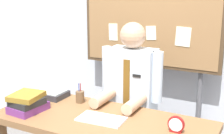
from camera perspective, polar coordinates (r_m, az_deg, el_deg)
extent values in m
cube|color=silver|center=(3.19, 8.11, 8.57)|extent=(6.40, 0.08, 2.70)
cube|color=brown|center=(2.36, -1.81, -9.70)|extent=(1.59, 0.68, 0.05)
cube|color=brown|center=(3.11, -11.20, -11.19)|extent=(0.07, 0.07, 0.68)
cube|color=silver|center=(2.77, 3.56, -3.96)|extent=(0.40, 0.22, 0.71)
sphere|color=tan|center=(2.66, 3.72, 5.66)|extent=(0.22, 0.22, 0.22)
cylinder|color=silver|center=(2.81, -0.85, -0.61)|extent=(0.09, 0.09, 0.42)
cylinder|color=silver|center=(2.63, 8.01, -1.81)|extent=(0.09, 0.09, 0.42)
cylinder|color=tan|center=(2.62, -1.61, -5.49)|extent=(0.09, 0.30, 0.09)
cylinder|color=tan|center=(2.50, 4.04, -6.49)|extent=(0.09, 0.30, 0.09)
cube|color=brown|center=(2.65, 2.57, -3.56)|extent=(0.06, 0.01, 0.46)
cube|color=black|center=(2.59, 4.40, -1.60)|extent=(0.07, 0.01, 0.02)
cube|color=#4C3823|center=(3.00, 6.87, 10.64)|extent=(1.34, 0.05, 1.13)
cube|color=olive|center=(2.98, 6.79, 10.63)|extent=(1.28, 0.04, 1.07)
cylinder|color=#59595E|center=(3.44, -1.07, -5.96)|extent=(0.04, 0.04, 0.94)
cylinder|color=#59595E|center=(3.12, 14.96, -8.64)|extent=(0.04, 0.04, 0.94)
cube|color=#F4EFCC|center=(3.14, 0.22, 6.22)|extent=(0.10, 0.00, 0.17)
cube|color=silver|center=(2.98, 6.94, 6.01)|extent=(0.10, 0.00, 0.14)
cube|color=#F4EFCC|center=(2.89, 12.50, 5.27)|extent=(0.14, 0.00, 0.18)
cube|color=#72337F|center=(2.55, -14.63, -7.01)|extent=(0.22, 0.28, 0.06)
cube|color=#262626|center=(2.52, -14.84, -6.01)|extent=(0.22, 0.24, 0.05)
cube|color=olive|center=(2.52, -14.96, -4.99)|extent=(0.24, 0.26, 0.04)
cube|color=silver|center=(2.33, -1.91, -9.21)|extent=(0.35, 0.21, 0.01)
cylinder|color=maroon|center=(2.17, 11.31, -9.91)|extent=(0.11, 0.02, 0.11)
cylinder|color=white|center=(2.16, 11.21, -10.04)|extent=(0.09, 0.00, 0.09)
cube|color=maroon|center=(2.19, 11.25, -11.10)|extent=(0.08, 0.04, 0.01)
cylinder|color=brown|center=(2.66, -5.70, -5.30)|extent=(0.07, 0.07, 0.09)
cylinder|color=#263399|center=(2.65, -5.88, -4.42)|extent=(0.01, 0.01, 0.15)
cylinder|color=maroon|center=(2.65, -5.61, -4.40)|extent=(0.01, 0.01, 0.15)
cube|color=#333338|center=(2.82, -10.72, -4.76)|extent=(0.26, 0.20, 0.05)
cube|color=silver|center=(2.81, -10.74, -4.20)|extent=(0.22, 0.17, 0.01)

